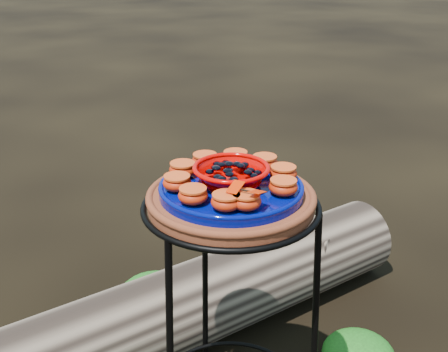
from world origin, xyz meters
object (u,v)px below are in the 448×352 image
object	(u,v)px
plant_stand	(230,332)
driftwood_log	(211,296)
cobalt_plate	(231,190)
red_bowl	(231,176)
terracotta_saucer	(231,200)

from	to	relation	value
plant_stand	driftwood_log	world-z (taller)	plant_stand
cobalt_plate	plant_stand	bearing A→B (deg)	0.00
cobalt_plate	red_bowl	distance (m)	0.03
terracotta_saucer	red_bowl	size ratio (longest dim) A/B	2.33
terracotta_saucer	driftwood_log	distance (m)	0.73
plant_stand	driftwood_log	distance (m)	0.50
cobalt_plate	driftwood_log	size ratio (longest dim) A/B	0.21
plant_stand	cobalt_plate	xyz separation A→B (m)	(0.00, 0.00, 0.39)
plant_stand	red_bowl	xyz separation A→B (m)	(0.00, 0.00, 0.42)
driftwood_log	cobalt_plate	bearing A→B (deg)	-101.91
cobalt_plate	driftwood_log	distance (m)	0.75
red_bowl	driftwood_log	xyz separation A→B (m)	(0.09, 0.44, -0.63)
cobalt_plate	terracotta_saucer	bearing A→B (deg)	0.00
plant_stand	driftwood_log	size ratio (longest dim) A/B	0.47
red_bowl	driftwood_log	size ratio (longest dim) A/B	0.11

